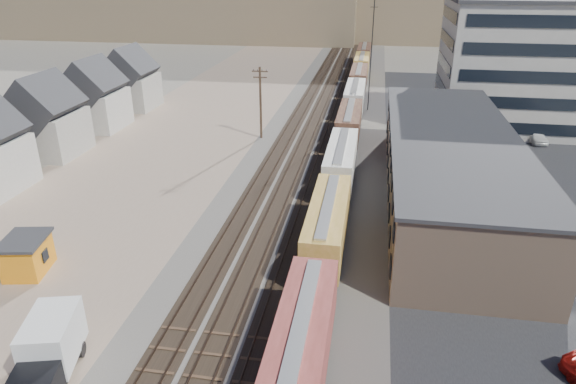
% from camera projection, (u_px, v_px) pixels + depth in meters
% --- Properties ---
extents(ground, '(300.00, 300.00, 0.00)m').
position_uv_depth(ground, '(251.00, 339.00, 33.72)').
color(ground, '#6B6356').
rests_on(ground, ground).
extents(ballast_bed, '(18.00, 200.00, 0.06)m').
position_uv_depth(ballast_bed, '(327.00, 125.00, 78.78)').
color(ballast_bed, '#4C4742').
rests_on(ballast_bed, ground).
extents(dirt_yard, '(24.00, 180.00, 0.03)m').
position_uv_depth(dirt_yard, '(179.00, 138.00, 72.82)').
color(dirt_yard, '#88715E').
rests_on(dirt_yard, ground).
extents(asphalt_lot, '(26.00, 120.00, 0.04)m').
position_uv_depth(asphalt_lot, '(496.00, 169.00, 61.90)').
color(asphalt_lot, '#232326').
rests_on(asphalt_lot, ground).
extents(rail_tracks, '(11.40, 200.00, 0.24)m').
position_uv_depth(rail_tracks, '(323.00, 124.00, 78.83)').
color(rail_tracks, black).
rests_on(rail_tracks, ground).
extents(freight_train, '(3.00, 119.74, 4.46)m').
position_uv_depth(freight_train, '(352.00, 109.00, 76.90)').
color(freight_train, black).
rests_on(freight_train, ground).
extents(warehouse, '(12.40, 40.40, 7.25)m').
position_uv_depth(warehouse, '(449.00, 166.00, 52.48)').
color(warehouse, tan).
rests_on(warehouse, ground).
extents(office_tower, '(22.60, 18.60, 18.45)m').
position_uv_depth(office_tower, '(522.00, 64.00, 75.23)').
color(office_tower, '#9E998E').
rests_on(office_tower, ground).
extents(utility_pole_north, '(2.20, 0.32, 10.00)m').
position_uv_depth(utility_pole_north, '(261.00, 101.00, 70.73)').
color(utility_pole_north, '#382619').
rests_on(utility_pole_north, ground).
extents(radio_mast, '(1.20, 0.16, 18.00)m').
position_uv_depth(radio_mast, '(371.00, 55.00, 83.19)').
color(radio_mast, black).
rests_on(radio_mast, ground).
extents(townhouse_row, '(8.15, 68.16, 10.47)m').
position_uv_depth(townhouse_row, '(15.00, 136.00, 59.69)').
color(townhouse_row, '#B7B2A8').
rests_on(townhouse_row, ground).
extents(box_truck, '(4.12, 7.19, 3.62)m').
position_uv_depth(box_truck, '(49.00, 352.00, 29.87)').
color(box_truck, silver).
rests_on(box_truck, ground).
extents(maintenance_shed, '(3.87, 4.61, 3.00)m').
position_uv_depth(maintenance_shed, '(27.00, 255.00, 40.49)').
color(maintenance_shed, orange).
rests_on(maintenance_shed, ground).
extents(parked_car_blue, '(4.36, 6.48, 1.65)m').
position_uv_depth(parked_car_blue, '(494.00, 135.00, 71.46)').
color(parked_car_blue, navy).
rests_on(parked_car_blue, ground).
extents(parked_car_far, '(2.49, 5.15, 1.70)m').
position_uv_depth(parked_car_far, '(536.00, 136.00, 70.80)').
color(parked_car_far, white).
rests_on(parked_car_far, ground).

